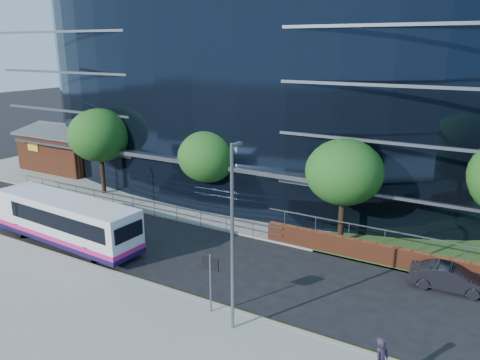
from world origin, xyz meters
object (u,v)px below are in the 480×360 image
Objects in this scene: city_bus at (68,221)px; parked_car at (450,278)px; street_sign at (210,271)px; tree_far_b at (208,157)px; tree_far_c at (344,172)px; tree_far_a at (100,135)px; brick_pavilion at (70,149)px; streetlight_east at (233,234)px.

parked_car is (20.84, 5.64, -0.90)m from city_bus.
city_bus is at bearing 169.60° from street_sign.
parked_car is (16.54, -3.28, -3.58)m from tree_far_b.
street_sign is at bearing 127.28° from parked_car.
tree_far_c is 0.60× the size of city_bus.
brick_pavilion is at bearing 153.45° from tree_far_a.
street_sign is 0.46× the size of tree_far_b.
tree_far_b is 0.56× the size of city_bus.
city_bus is at bearing -55.91° from tree_far_a.
tree_far_b is 14.74m from streetlight_east.
tree_far_a is 20.00m from tree_far_c.
tree_far_b is (19.00, -4.00, 2.27)m from brick_pavilion.
tree_far_b is at bearing 75.26° from parked_car.
tree_far_c is at bearing 63.44° from parked_car.
streetlight_east is at bearing -8.67° from city_bus.
parked_car is at bearing 40.79° from street_sign.
tree_far_b is 10.02m from tree_far_c.
brick_pavilion is 1.23× the size of tree_far_a.
streetlight_east reaches higher than tree_far_c.
tree_far_a is 22.05m from streetlight_east.
brick_pavilion is 19.58m from city_bus.
brick_pavilion is at bearing 150.76° from streetlight_east.
street_sign is 0.35× the size of streetlight_east.
streetlight_east reaches higher than parked_car.
streetlight_east is at bearing -52.37° from tree_far_b.
street_sign is (26.50, -15.09, 0.21)m from brick_pavilion.
tree_far_b is (-7.50, 11.09, 2.06)m from street_sign.
brick_pavilion is at bearing 171.18° from tree_far_c.
parked_car is at bearing -23.05° from tree_far_c.
parked_car is at bearing -5.99° from tree_far_a.
tree_far_a reaches higher than city_bus.
street_sign reaches higher than city_bus.
brick_pavilion is 36.31m from parked_car.
city_bus is (-13.30, 2.75, -2.91)m from streetlight_east.
streetlight_east is (9.00, -11.67, 0.23)m from tree_far_b.
tree_far_c is 8.11m from parked_car.
tree_far_b is at bearing 127.63° from streetlight_east.
tree_far_a reaches higher than street_sign.
street_sign is 12.01m from city_bus.
city_bus reaches higher than parked_car.
streetlight_east is 11.91m from parked_car.
streetlight_east reaches higher than city_bus.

